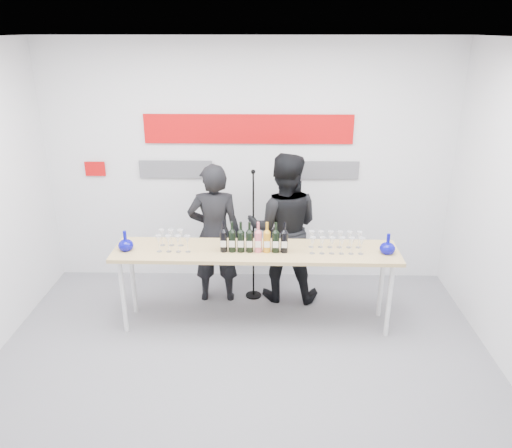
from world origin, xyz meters
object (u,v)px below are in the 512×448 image
Objects in this scene: tasting_table at (256,255)px; presenter_left at (215,234)px; mic_stand at (253,260)px; presenter_right at (284,228)px.

tasting_table is 1.78× the size of presenter_left.
presenter_left reaches higher than mic_stand.
presenter_left reaches higher than tasting_table.
presenter_left is (-0.49, 0.55, 0.01)m from tasting_table.
tasting_table is at bearing 128.67° from presenter_left.
mic_stand is (-0.04, 0.59, -0.34)m from tasting_table.
presenter_right reaches higher than mic_stand.
tasting_table is 0.69m from mic_stand.
presenter_right reaches higher than presenter_left.
tasting_table is at bearing -107.68° from mic_stand.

